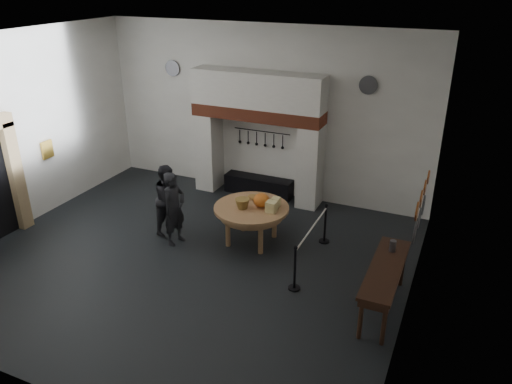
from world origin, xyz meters
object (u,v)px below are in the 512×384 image
at_px(work_table, 251,208).
at_px(side_table, 386,269).
at_px(visitor_near, 174,208).
at_px(barrier_post_far, 325,224).
at_px(visitor_far, 169,199).
at_px(barrier_post_near, 295,269).
at_px(iron_range, 259,186).

distance_m(work_table, side_table, 3.45).
bearing_deg(visitor_near, work_table, -54.29).
xyz_separation_m(work_table, barrier_post_far, (1.53, 0.65, -0.39)).
height_order(visitor_far, barrier_post_near, visitor_far).
bearing_deg(visitor_near, barrier_post_far, -55.30).
bearing_deg(barrier_post_far, visitor_near, -156.02).
bearing_deg(barrier_post_near, visitor_far, 163.47).
xyz_separation_m(iron_range, barrier_post_far, (2.43, -1.82, 0.20)).
relative_size(visitor_far, barrier_post_near, 1.84).
relative_size(visitor_near, visitor_far, 1.02).
bearing_deg(side_table, visitor_far, 169.12).
xyz_separation_m(visitor_near, barrier_post_near, (3.08, -0.63, -0.40)).
bearing_deg(visitor_far, side_table, -96.87).
relative_size(work_table, barrier_post_near, 1.86).
bearing_deg(barrier_post_near, visitor_near, 168.39).
height_order(work_table, side_table, side_table).
distance_m(work_table, barrier_post_near, 2.08).
height_order(side_table, barrier_post_near, same).
distance_m(visitor_near, barrier_post_far, 3.39).
bearing_deg(work_table, barrier_post_near, -41.61).
relative_size(work_table, visitor_far, 1.01).
relative_size(side_table, barrier_post_far, 2.44).
height_order(visitor_near, visitor_far, visitor_near).
bearing_deg(barrier_post_near, work_table, 138.39).
bearing_deg(barrier_post_far, visitor_far, -164.44).
xyz_separation_m(iron_range, barrier_post_near, (2.43, -3.82, 0.20)).
bearing_deg(side_table, work_table, 157.67).
relative_size(visitor_far, side_table, 0.75).
xyz_separation_m(visitor_near, visitor_far, (-0.40, 0.40, -0.02)).
bearing_deg(visitor_near, side_table, -86.36).
bearing_deg(visitor_near, iron_range, -0.75).
height_order(visitor_near, barrier_post_near, visitor_near).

